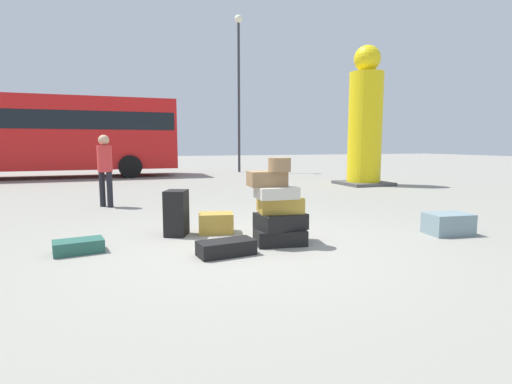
% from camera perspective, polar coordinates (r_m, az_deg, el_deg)
% --- Properties ---
extents(ground_plane, '(80.00, 80.00, 0.00)m').
position_cam_1_polar(ground_plane, '(5.28, -1.08, -7.70)').
color(ground_plane, gray).
extents(suitcase_tower, '(0.76, 0.63, 1.16)m').
position_cam_1_polar(suitcase_tower, '(5.27, 3.19, -2.48)').
color(suitcase_tower, black).
rests_on(suitcase_tower, ground).
extents(suitcase_teal_white_trunk, '(0.62, 0.42, 0.16)m').
position_cam_1_polar(suitcase_teal_white_trunk, '(5.36, -24.39, -7.20)').
color(suitcase_teal_white_trunk, '#26594C').
rests_on(suitcase_teal_white_trunk, ground).
extents(suitcase_tan_left_side, '(0.57, 0.47, 0.30)m').
position_cam_1_polar(suitcase_tan_left_side, '(5.98, -5.86, -4.50)').
color(suitcase_tan_left_side, '#B28C33').
rests_on(suitcase_tan_left_side, ground).
extents(suitcase_black_foreground_near, '(0.72, 0.40, 0.18)m').
position_cam_1_polar(suitcase_black_foreground_near, '(4.80, -4.35, -8.08)').
color(suitcase_black_foreground_near, black).
rests_on(suitcase_black_foreground_near, ground).
extents(suitcase_slate_behind_tower, '(0.68, 0.50, 0.31)m').
position_cam_1_polar(suitcase_slate_behind_tower, '(6.52, 26.15, -4.18)').
color(suitcase_slate_behind_tower, gray).
rests_on(suitcase_slate_behind_tower, ground).
extents(suitcase_black_foreground_far, '(0.42, 0.46, 0.67)m').
position_cam_1_polar(suitcase_black_foreground_far, '(5.88, -11.49, -3.00)').
color(suitcase_black_foreground_far, black).
rests_on(suitcase_black_foreground_far, ground).
extents(person_bearded_onlooker, '(0.30, 0.30, 1.53)m').
position_cam_1_polar(person_bearded_onlooker, '(8.90, -21.12, 3.76)').
color(person_bearded_onlooker, black).
rests_on(person_bearded_onlooker, ground).
extents(yellow_dummy_statue, '(1.52, 1.52, 4.47)m').
position_cam_1_polar(yellow_dummy_statue, '(13.43, 15.58, 9.54)').
color(yellow_dummy_statue, yellow).
rests_on(yellow_dummy_statue, ground).
extents(parked_bus, '(10.69, 2.75, 3.15)m').
position_cam_1_polar(parked_bus, '(17.76, -29.49, 7.69)').
color(parked_bus, red).
rests_on(parked_bus, ground).
extents(lamp_post, '(0.36, 0.36, 7.25)m').
position_cam_1_polar(lamp_post, '(19.19, -2.52, 16.81)').
color(lamp_post, '#333338').
rests_on(lamp_post, ground).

